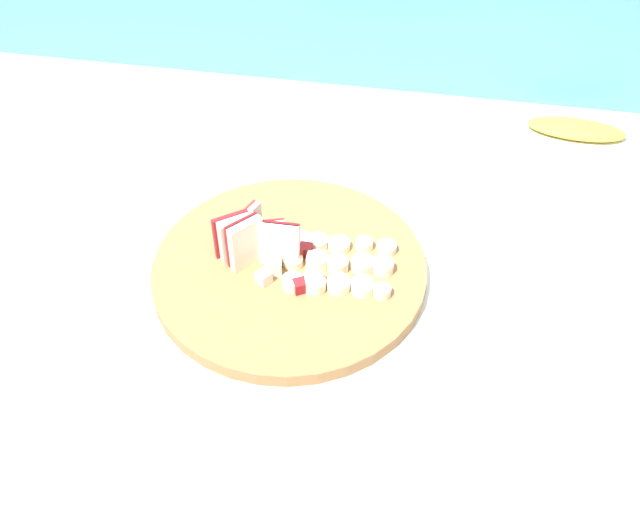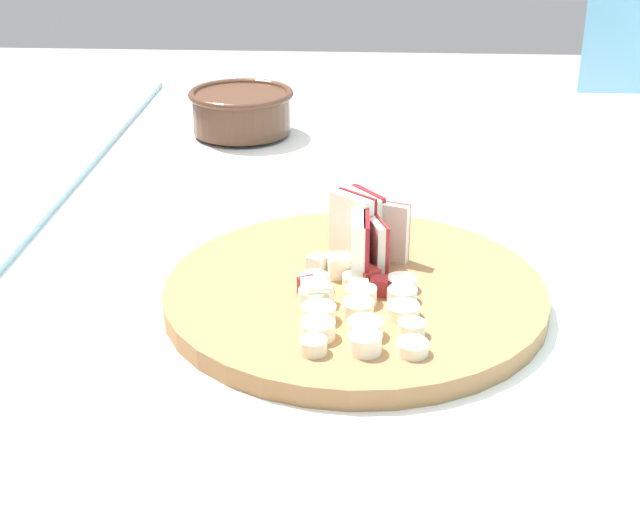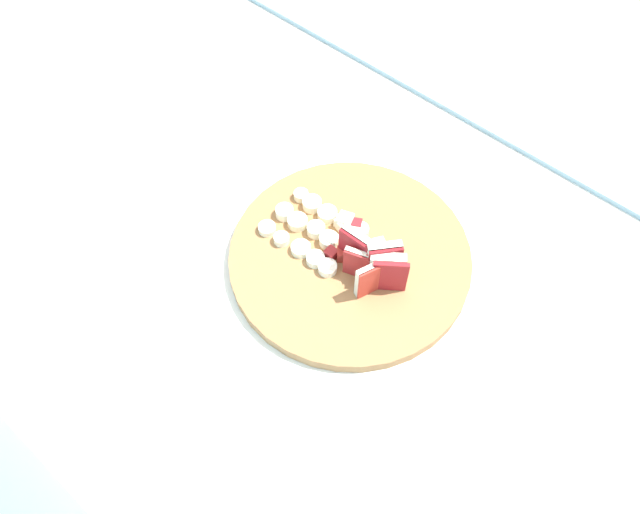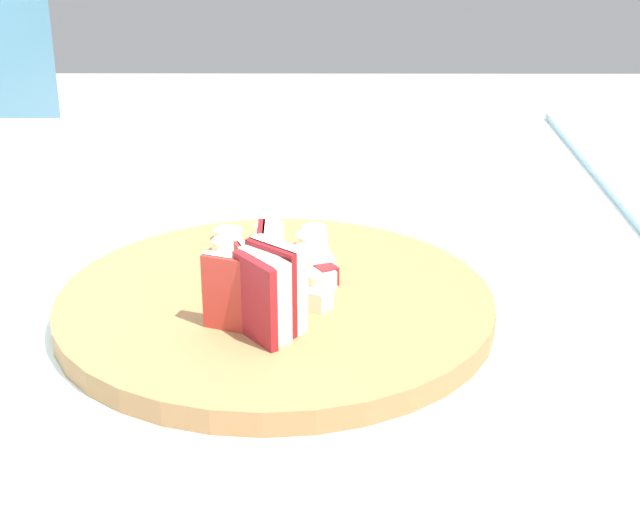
{
  "view_description": "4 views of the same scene",
  "coord_description": "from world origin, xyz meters",
  "px_view_note": "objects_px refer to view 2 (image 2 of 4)",
  "views": [
    {
      "loc": [
        0.23,
        -0.67,
        1.54
      ],
      "look_at": [
        0.11,
        -0.03,
        0.9
      ],
      "focal_mm": 40.45,
      "sensor_mm": 36.0,
      "label": 1
    },
    {
      "loc": [
        0.82,
        -0.03,
        1.26
      ],
      "look_at": [
        0.08,
        -0.07,
        0.92
      ],
      "focal_mm": 50.8,
      "sensor_mm": 36.0,
      "label": 2
    },
    {
      "loc": [
        -0.22,
        0.37,
        1.65
      ],
      "look_at": [
        0.1,
        -0.0,
        0.9
      ],
      "focal_mm": 35.53,
      "sensor_mm": 36.0,
      "label": 3
    },
    {
      "loc": [
        -0.63,
        -0.08,
        1.22
      ],
      "look_at": [
        0.11,
        -0.08,
        0.91
      ],
      "focal_mm": 54.6,
      "sensor_mm": 36.0,
      "label": 4
    }
  ],
  "objects_px": {
    "cutting_board": "(355,294)",
    "apple_dice_pile": "(337,282)",
    "apple_wedge_fan": "(364,234)",
    "banana_slice_rows": "(358,311)",
    "ceramic_bowl": "(241,110)"
  },
  "relations": [
    {
      "from": "cutting_board",
      "to": "apple_dice_pile",
      "type": "relative_size",
      "value": 4.02
    },
    {
      "from": "apple_wedge_fan",
      "to": "banana_slice_rows",
      "type": "xyz_separation_m",
      "value": [
        0.11,
        -0.0,
        -0.02
      ]
    },
    {
      "from": "apple_dice_pile",
      "to": "apple_wedge_fan",
      "type": "bearing_deg",
      "value": 159.29
    },
    {
      "from": "apple_wedge_fan",
      "to": "apple_dice_pile",
      "type": "bearing_deg",
      "value": -20.71
    },
    {
      "from": "cutting_board",
      "to": "ceramic_bowl",
      "type": "height_order",
      "value": "ceramic_bowl"
    },
    {
      "from": "cutting_board",
      "to": "apple_dice_pile",
      "type": "bearing_deg",
      "value": -48.75
    },
    {
      "from": "cutting_board",
      "to": "apple_dice_pile",
      "type": "height_order",
      "value": "apple_dice_pile"
    },
    {
      "from": "apple_dice_pile",
      "to": "cutting_board",
      "type": "bearing_deg",
      "value": 131.25
    },
    {
      "from": "apple_wedge_fan",
      "to": "ceramic_bowl",
      "type": "distance_m",
      "value": 0.49
    },
    {
      "from": "apple_wedge_fan",
      "to": "banana_slice_rows",
      "type": "relative_size",
      "value": 0.74
    },
    {
      "from": "apple_wedge_fan",
      "to": "apple_dice_pile",
      "type": "xyz_separation_m",
      "value": [
        0.06,
        -0.02,
        -0.02
      ]
    },
    {
      "from": "apple_wedge_fan",
      "to": "ceramic_bowl",
      "type": "relative_size",
      "value": 0.7
    },
    {
      "from": "apple_dice_pile",
      "to": "banana_slice_rows",
      "type": "height_order",
      "value": "apple_dice_pile"
    },
    {
      "from": "apple_wedge_fan",
      "to": "ceramic_bowl",
      "type": "bearing_deg",
      "value": -158.57
    },
    {
      "from": "banana_slice_rows",
      "to": "ceramic_bowl",
      "type": "bearing_deg",
      "value": -162.73
    }
  ]
}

